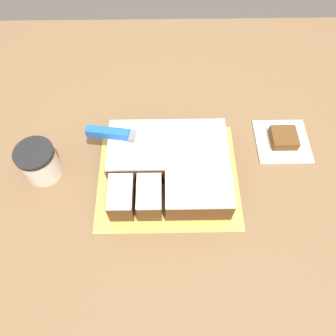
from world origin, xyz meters
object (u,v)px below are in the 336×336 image
Objects in this scene: knife at (124,135)px; coffee_cup at (39,162)px; cake_board at (168,176)px; cake at (170,167)px; brownie at (284,138)px.

coffee_cup is at bearing -158.38° from knife.
cake is at bearing 38.75° from cake_board.
brownie is at bearing 12.82° from knife.
cake_board is 1.12× the size of knife.
knife is 3.30× the size of coffee_cup.
knife is 0.22m from coffee_cup.
knife is at bearing -175.28° from brownie.
cake_board is 0.32m from coffee_cup.
brownie is at bearing 17.98° from cake.
coffee_cup is at bearing -172.29° from brownie.
coffee_cup is at bearing 176.72° from cake_board.
cake is at bearing -22.75° from knife.
brownie is (0.31, 0.10, 0.02)m from cake_board.
cake_board is at bearing -161.69° from brownie.
brownie reaches higher than cake_board.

